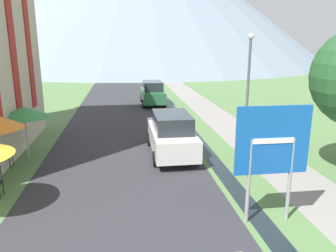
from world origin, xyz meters
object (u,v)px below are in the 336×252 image
object	(u,v)px
road_sign	(272,149)
cafe_umbrella_rear_green	(24,112)
parked_car_far	(153,93)
cafe_chair_far_right	(5,156)
streetlamp	(248,80)
parked_car_near	(171,134)

from	to	relation	value
road_sign	cafe_umbrella_rear_green	bearing A→B (deg)	141.70
road_sign	parked_car_far	world-z (taller)	road_sign
road_sign	cafe_chair_far_right	xyz separation A→B (m)	(-8.24, 4.96, -1.52)
road_sign	streetlamp	distance (m)	7.27
road_sign	cafe_umbrella_rear_green	world-z (taller)	road_sign
road_sign	streetlamp	world-z (taller)	streetlamp
cafe_chair_far_right	streetlamp	world-z (taller)	streetlamp
streetlamp	cafe_chair_far_right	bearing A→B (deg)	-169.16
parked_car_far	cafe_umbrella_rear_green	world-z (taller)	cafe_umbrella_rear_green
cafe_umbrella_rear_green	streetlamp	distance (m)	9.80
cafe_chair_far_right	cafe_umbrella_rear_green	world-z (taller)	cafe_umbrella_rear_green
streetlamp	cafe_umbrella_rear_green	bearing A→B (deg)	-175.14
parked_car_near	cafe_umbrella_rear_green	bearing A→B (deg)	176.51
parked_car_near	streetlamp	distance (m)	4.46
road_sign	streetlamp	bearing A→B (deg)	73.96
parked_car_far	cafe_chair_far_right	size ratio (longest dim) A/B	4.89
road_sign	cafe_chair_far_right	bearing A→B (deg)	148.93
cafe_chair_far_right	streetlamp	distance (m)	10.71
parked_car_near	parked_car_far	size ratio (longest dim) A/B	1.05
road_sign	cafe_umbrella_rear_green	size ratio (longest dim) A/B	1.46
streetlamp	road_sign	bearing A→B (deg)	-106.04
parked_car_near	parked_car_far	world-z (taller)	same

